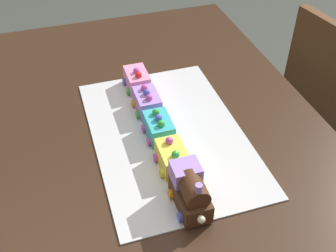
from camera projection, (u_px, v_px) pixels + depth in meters
The scene contains 7 objects.
dining_table at pixel (147, 156), 1.22m from camera, with size 1.40×1.00×0.74m.
cake_board at pixel (168, 135), 1.13m from camera, with size 0.60×0.40×0.00m, color silver.
cake_locomotive at pixel (190, 191), 0.91m from camera, with size 0.14×0.08×0.12m.
cake_car_gondola_lemon at pixel (172, 157), 1.02m from camera, with size 0.10×0.08×0.07m.
cake_car_hopper_turquoise at pixel (159, 127), 1.10m from camera, with size 0.10×0.08×0.07m.
cake_car_tanker_lavender at pixel (147, 102), 1.19m from camera, with size 0.10×0.08×0.07m.
cake_car_caboose_bubblegum at pixel (137, 80), 1.27m from camera, with size 0.10×0.08×0.07m.
Camera 1 is at (-0.84, 0.20, 1.50)m, focal length 44.06 mm.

